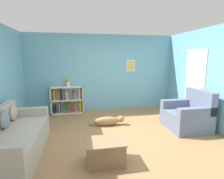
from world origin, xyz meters
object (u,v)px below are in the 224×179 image
couch (12,140)px  recliner_chair (188,115)px  vase (68,82)px  coffee_table (105,151)px  dog (109,121)px  bookshelf (68,100)px

couch → recliner_chair: 4.04m
vase → couch: bearing=-109.4°
coffee_table → dog: (0.35, 1.68, -0.09)m
vase → bookshelf: bearing=152.3°
coffee_table → vase: size_ratio=2.26×
dog → vase: bearing=130.0°
bookshelf → recliner_chair: (3.14, -1.92, -0.08)m
coffee_table → dog: size_ratio=0.67×
recliner_chair → dog: recliner_chair is taller
recliner_chair → vase: size_ratio=3.46×
dog → bookshelf: bearing=130.6°
bookshelf → coffee_table: 3.14m
vase → coffee_table: bearing=-75.8°
dog → vase: vase is taller
bookshelf → recliner_chair: 3.68m
recliner_chair → vase: 3.71m
bookshelf → dog: bearing=-49.4°
dog → vase: 1.97m
recliner_chair → coffee_table: 2.59m
recliner_chair → vase: (-3.10, 1.90, 0.71)m
couch → dog: bearing=30.8°
couch → recliner_chair: recliner_chair is taller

